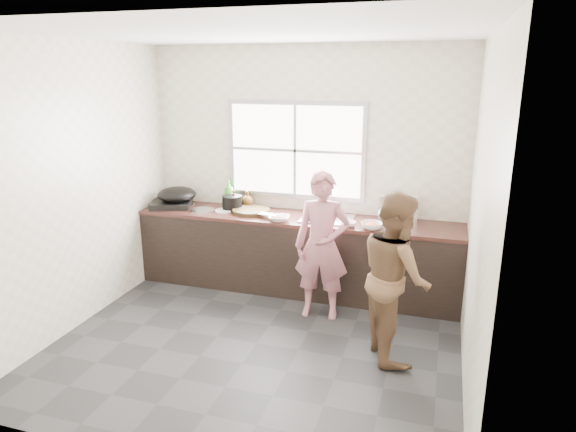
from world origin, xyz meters
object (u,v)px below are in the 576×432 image
(bottle_brown_tall, at_px, (234,200))
(bowl_mince, at_px, (279,218))
(bottle_green, at_px, (229,193))
(pot_lid_right, at_px, (202,210))
(black_pot, at_px, (232,203))
(bowl_held, at_px, (348,223))
(pot_lid_left, at_px, (184,205))
(cutting_board, at_px, (251,211))
(bowl_crabs, at_px, (372,226))
(plate_food, at_px, (224,211))
(wok, at_px, (177,194))
(burner, at_px, (171,203))
(woman, at_px, (322,250))
(dish_rack, at_px, (398,208))
(bottle_brown_short, at_px, (247,200))
(person_side, at_px, (396,276))
(glass_jar, at_px, (245,202))

(bottle_brown_tall, bearing_deg, bowl_mince, -25.98)
(bottle_green, xyz_separation_m, pot_lid_right, (-0.20, -0.32, -0.15))
(bowl_mince, xyz_separation_m, black_pot, (-0.66, 0.28, 0.05))
(bowl_held, relative_size, pot_lid_left, 0.81)
(cutting_board, height_order, pot_lid_right, cutting_board)
(bowl_crabs, xyz_separation_m, pot_lid_left, (-2.30, 0.30, -0.02))
(cutting_board, relative_size, plate_food, 2.15)
(pot_lid_left, bearing_deg, bottle_brown_tall, 2.34)
(bowl_crabs, distance_m, wok, 2.35)
(burner, bearing_deg, pot_lid_left, 39.38)
(bowl_held, xyz_separation_m, bottle_brown_tall, (-1.41, 0.30, 0.07))
(bottle_green, xyz_separation_m, wok, (-0.57, -0.22, -0.01))
(woman, bearing_deg, bottle_brown_tall, 147.39)
(bottle_brown_tall, height_order, dish_rack, dish_rack)
(dish_rack, bearing_deg, pot_lid_left, 176.51)
(bottle_brown_tall, height_order, pot_lid_left, bottle_brown_tall)
(black_pot, xyz_separation_m, plate_food, (-0.07, -0.10, -0.07))
(burner, relative_size, wok, 1.00)
(bottle_brown_short, height_order, pot_lid_right, bottle_brown_short)
(black_pot, relative_size, bottle_brown_tall, 1.14)
(person_side, distance_m, glass_jar, 2.32)
(woman, xyz_separation_m, bowl_held, (0.19, 0.36, 0.20))
(woman, bearing_deg, pot_lid_right, 159.02)
(woman, bearing_deg, bowl_held, 58.58)
(woman, relative_size, pot_lid_left, 5.41)
(cutting_board, distance_m, glass_jar, 0.28)
(wok, bearing_deg, bottle_brown_short, 15.16)
(black_pot, relative_size, pot_lid_right, 0.83)
(cutting_board, relative_size, black_pot, 1.86)
(bottle_green, bearing_deg, plate_food, -80.83)
(bowl_held, bearing_deg, pot_lid_left, 172.29)
(woman, bearing_deg, cutting_board, 145.78)
(bowl_mince, distance_m, plate_food, 0.75)
(bottle_green, xyz_separation_m, bottle_brown_short, (0.23, 0.00, -0.07))
(cutting_board, relative_size, glass_jar, 4.01)
(woman, distance_m, burner, 2.06)
(bowl_mince, relative_size, plate_food, 1.13)
(bowl_mince, height_order, bottle_brown_tall, bottle_brown_tall)
(bottle_brown_tall, xyz_separation_m, burner, (-0.75, -0.12, -0.07))
(cutting_board, distance_m, bowl_mince, 0.46)
(bottle_brown_short, bearing_deg, cutting_board, -59.06)
(plate_food, bearing_deg, burner, 177.68)
(dish_rack, height_order, pot_lid_right, dish_rack)
(person_side, height_order, wok, person_side)
(plate_food, height_order, glass_jar, glass_jar)
(pot_lid_right, bearing_deg, pot_lid_left, 152.49)
(bowl_held, distance_m, wok, 2.10)
(cutting_board, height_order, dish_rack, dish_rack)
(pot_lid_left, bearing_deg, bowl_crabs, -7.35)
(bottle_brown_tall, height_order, burner, bottle_brown_tall)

